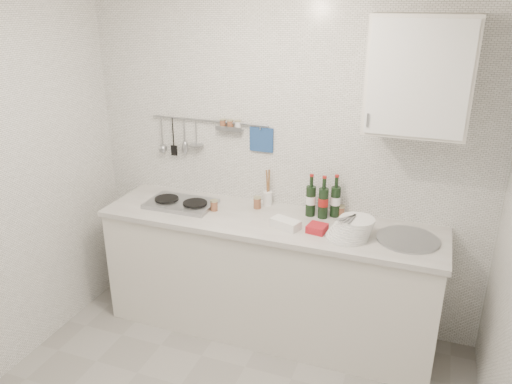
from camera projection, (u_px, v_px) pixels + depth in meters
back_wall at (282, 162)px, 3.67m from camera, size 3.00×0.02×2.50m
counter at (269, 279)px, 3.70m from camera, size 2.44×0.64×0.96m
wall_rail at (206, 133)px, 3.77m from camera, size 0.98×0.09×0.34m
wall_cabinet at (420, 75)px, 2.96m from camera, size 0.60×0.38×0.70m
plate_stack_hob at (184, 204)px, 3.75m from camera, size 0.32×0.32×0.03m
plate_stack_sink at (352, 228)px, 3.24m from camera, size 0.31×0.29×0.14m
wine_bottles at (323, 196)px, 3.51m from camera, size 0.24×0.13×0.31m
butter_dish at (286, 224)px, 3.38m from camera, size 0.22×0.16×0.06m
strawberry_punnet at (317, 228)px, 3.33m from camera, size 0.14×0.14×0.05m
utensil_crock at (268, 196)px, 3.74m from camera, size 0.07×0.07×0.29m
jar_a at (257, 202)px, 3.69m from camera, size 0.06×0.06×0.09m
jar_b at (341, 211)px, 3.56m from camera, size 0.06×0.06×0.08m
jar_c at (357, 222)px, 3.37m from camera, size 0.07×0.07×0.09m
jar_d at (214, 205)px, 3.65m from camera, size 0.06×0.06×0.08m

